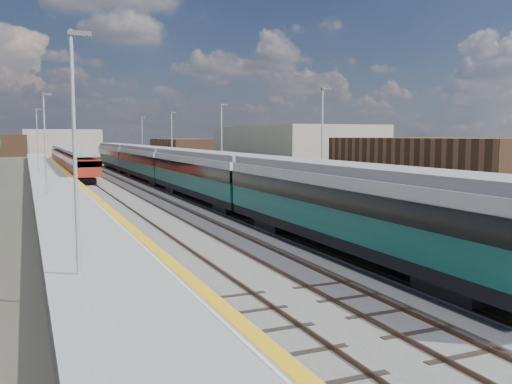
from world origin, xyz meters
TOP-DOWN VIEW (x-y plane):
  - ground at (0.00, 50.00)m, footprint 320.00×320.00m
  - ballast_bed at (-2.25, 52.50)m, footprint 10.50×155.00m
  - tracks at (-1.65, 54.18)m, footprint 8.96×160.00m
  - platform_right at (5.28, 52.49)m, footprint 4.70×155.00m
  - platform_left at (-9.05, 52.49)m, footprint 4.30×155.00m
  - green_train at (1.50, 42.79)m, footprint 3.10×86.26m
  - red_train at (-5.50, 76.22)m, footprint 2.65×53.77m
  - tree_d at (21.82, 60.56)m, footprint 4.53×4.53m

SIDE VIEW (x-z plane):
  - ground at x=0.00m, z-range 0.00..0.00m
  - ballast_bed at x=-2.25m, z-range 0.00..0.06m
  - tracks at x=-1.65m, z-range 0.02..0.19m
  - platform_left at x=-9.05m, z-range -3.74..4.78m
  - platform_right at x=5.28m, z-range -3.72..4.80m
  - red_train at x=-5.50m, z-range 0.31..3.65m
  - green_train at x=1.50m, z-range 0.70..4.11m
  - tree_d at x=21.82m, z-range 0.79..6.93m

